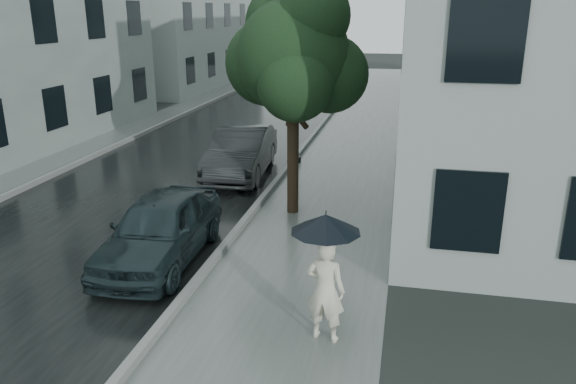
% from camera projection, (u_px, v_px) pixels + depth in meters
% --- Properties ---
extents(ground, '(120.00, 120.00, 0.00)m').
position_uv_depth(ground, '(267.00, 314.00, 9.68)').
color(ground, black).
rests_on(ground, ground).
extents(sidewalk, '(3.50, 60.00, 0.01)m').
position_uv_depth(sidewalk, '(353.00, 150.00, 20.77)').
color(sidewalk, slate).
rests_on(sidewalk, ground).
extents(kerb_near, '(0.15, 60.00, 0.15)m').
position_uv_depth(kerb_near, '(304.00, 146.00, 21.12)').
color(kerb_near, slate).
rests_on(kerb_near, ground).
extents(asphalt_road, '(6.85, 60.00, 0.00)m').
position_uv_depth(asphalt_road, '(216.00, 144.00, 21.84)').
color(asphalt_road, black).
rests_on(asphalt_road, ground).
extents(kerb_far, '(0.15, 60.00, 0.15)m').
position_uv_depth(kerb_far, '(133.00, 138.00, 22.51)').
color(kerb_far, slate).
rests_on(kerb_far, ground).
extents(sidewalk_far, '(1.70, 60.00, 0.01)m').
position_uv_depth(sidewalk_far, '(112.00, 138.00, 22.72)').
color(sidewalk_far, '#4C5451').
rests_on(sidewalk_far, ground).
extents(building_near, '(7.02, 36.00, 9.00)m').
position_uv_depth(building_near, '(489.00, 20.00, 25.30)').
color(building_near, gray).
rests_on(building_near, ground).
extents(building_far_b, '(7.02, 18.00, 8.00)m').
position_uv_depth(building_far_b, '(180.00, 24.00, 39.05)').
color(building_far_b, gray).
rests_on(building_far_b, ground).
extents(pedestrian, '(0.68, 0.51, 1.70)m').
position_uv_depth(pedestrian, '(326.00, 290.00, 8.68)').
color(pedestrian, beige).
rests_on(pedestrian, sidewalk).
extents(umbrella, '(1.25, 1.25, 1.22)m').
position_uv_depth(umbrella, '(326.00, 223.00, 8.34)').
color(umbrella, black).
rests_on(umbrella, ground).
extents(street_tree, '(3.57, 3.24, 5.70)m').
position_uv_depth(street_tree, '(294.00, 55.00, 13.39)').
color(street_tree, '#332619').
rests_on(street_tree, ground).
extents(lamp_post, '(0.85, 0.34, 5.54)m').
position_uv_depth(lamp_post, '(293.00, 68.00, 18.25)').
color(lamp_post, black).
rests_on(lamp_post, ground).
extents(car_near, '(1.80, 4.18, 1.41)m').
position_uv_depth(car_near, '(160.00, 228.00, 11.52)').
color(car_near, black).
rests_on(car_near, ground).
extents(car_far, '(1.89, 4.60, 1.48)m').
position_uv_depth(car_far, '(241.00, 152.00, 17.51)').
color(car_far, '#222426').
rests_on(car_far, ground).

